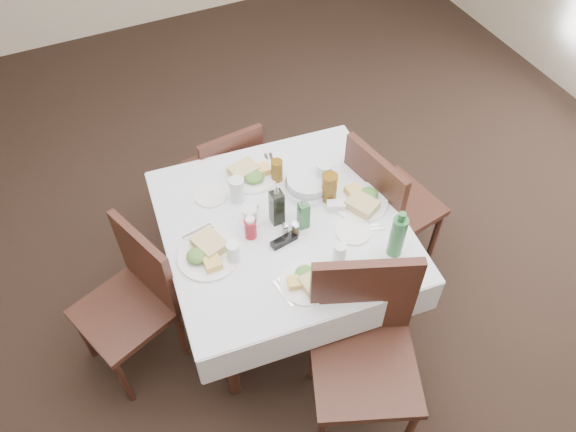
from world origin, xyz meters
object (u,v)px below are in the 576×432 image
object	(u,v)px
water_n	(237,190)
green_bottle	(398,236)
coffee_mug	(250,215)
water_s	(340,253)
chair_west	(135,294)
chair_north	(227,171)
water_e	(324,175)
dining_table	(283,234)
water_w	(233,252)
ketchup_bottle	(250,228)
oil_cruet_dark	(277,206)
oil_cruet_green	(304,214)
bread_basket	(308,184)
chair_south	(363,340)
chair_east	(384,202)

from	to	relation	value
water_n	green_bottle	xyz separation A→B (m)	(0.56, -0.64, 0.05)
coffee_mug	water_s	bearing A→B (deg)	-54.86
chair_west	chair_north	bearing A→B (deg)	41.57
chair_west	water_e	world-z (taller)	chair_west
dining_table	water_w	distance (m)	0.36
chair_west	green_bottle	bearing A→B (deg)	-21.08
water_s	ketchup_bottle	distance (m)	0.45
oil_cruet_dark	ketchup_bottle	bearing A→B (deg)	-167.13
oil_cruet_green	water_n	bearing A→B (deg)	126.81
dining_table	bread_basket	xyz separation A→B (m)	(0.22, 0.15, 0.13)
chair_north	chair_south	bearing A→B (deg)	-84.20
oil_cruet_dark	coffee_mug	size ratio (longest dim) A/B	2.07
chair_east	oil_cruet_dark	size ratio (longest dim) A/B	3.75
chair_east	water_s	xyz separation A→B (m)	(-0.52, -0.38, 0.27)
chair_east	coffee_mug	size ratio (longest dim) A/B	7.74
chair_east	water_e	distance (m)	0.46
water_s	oil_cruet_green	size ratio (longest dim) A/B	0.55
chair_north	water_n	distance (m)	0.62
chair_south	coffee_mug	distance (m)	0.82
water_s	water_e	xyz separation A→B (m)	(0.16, 0.48, 0.02)
water_n	ketchup_bottle	bearing A→B (deg)	-97.30
chair_north	chair_south	size ratio (longest dim) A/B	0.82
chair_south	water_e	distance (m)	0.89
chair_east	oil_cruet_dark	world-z (taller)	oil_cruet_dark
oil_cruet_green	chair_east	bearing A→B (deg)	11.17
water_s	oil_cruet_green	bearing A→B (deg)	103.03
chair_east	water_w	xyz separation A→B (m)	(-0.97, -0.17, 0.27)
chair_north	water_e	distance (m)	0.77
green_bottle	water_w	bearing A→B (deg)	158.73
dining_table	chair_west	xyz separation A→B (m)	(-0.80, 0.07, -0.15)
oil_cruet_dark	ketchup_bottle	world-z (taller)	oil_cruet_dark
coffee_mug	bread_basket	bearing A→B (deg)	11.26
ketchup_bottle	chair_south	bearing A→B (deg)	-67.03
chair_west	water_e	size ratio (longest dim) A/B	6.25
water_s	oil_cruet_dark	distance (m)	0.39
dining_table	coffee_mug	xyz separation A→B (m)	(-0.14, 0.08, 0.13)
water_n	green_bottle	distance (m)	0.85
chair_south	ketchup_bottle	distance (m)	0.76
water_s	water_e	size ratio (longest dim) A/B	0.78
water_e	dining_table	bearing A→B (deg)	-153.57
chair_west	ketchup_bottle	size ratio (longest dim) A/B	6.88
dining_table	water_w	world-z (taller)	water_w
chair_east	water_w	world-z (taller)	chair_east
chair_north	bread_basket	xyz separation A→B (m)	(0.26, -0.59, 0.32)
water_w	green_bottle	xyz separation A→B (m)	(0.72, -0.28, 0.07)
water_w	bread_basket	xyz separation A→B (m)	(0.53, 0.27, -0.02)
chair_south	water_n	world-z (taller)	chair_south
dining_table	oil_cruet_dark	size ratio (longest dim) A/B	5.03
chair_north	ketchup_bottle	size ratio (longest dim) A/B	6.36
chair_west	oil_cruet_green	distance (m)	0.95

